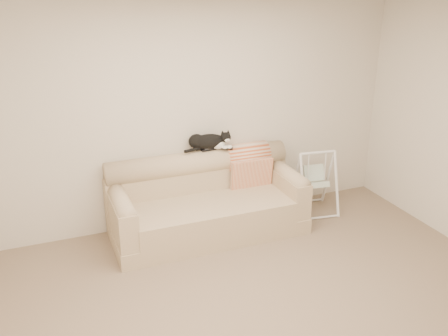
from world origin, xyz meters
name	(u,v)px	position (x,y,z in m)	size (l,w,h in m)	color
ground_plane	(268,310)	(0.00, 0.00, 0.00)	(5.00, 5.00, 0.00)	#706150
room_shell	(275,149)	(0.00, 0.00, 1.53)	(5.04, 4.04, 2.60)	beige
sofa	(206,203)	(-0.01, 1.62, 0.35)	(2.20, 0.93, 0.90)	tan
remote_a	(209,149)	(0.12, 1.86, 0.91)	(0.19, 0.07, 0.03)	black
remote_b	(226,148)	(0.32, 1.83, 0.91)	(0.17, 0.13, 0.02)	black
tuxedo_cat	(208,141)	(0.12, 1.87, 1.01)	(0.58, 0.26, 0.23)	black
throw_blanket	(247,159)	(0.60, 1.84, 0.72)	(0.52, 0.38, 0.58)	#C34D1F
baby_swing	(315,181)	(1.44, 1.61, 0.40)	(0.55, 0.58, 0.80)	white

